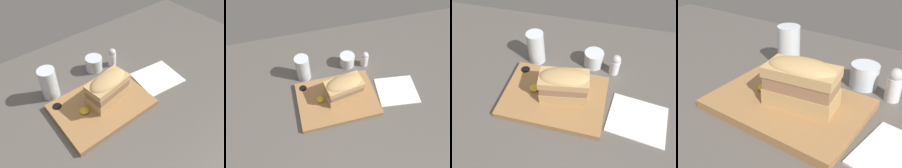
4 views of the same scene
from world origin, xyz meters
TOP-DOWN VIEW (x-y plane):
  - dining_table at (0.00, 0.00)cm, footprint 188.14×95.78cm
  - serving_board at (3.96, -0.44)cm, footprint 33.74×24.03cm
  - sandwich at (7.21, -0.06)cm, footprint 16.53×10.33cm
  - mustard_dollop at (-3.19, 0.17)cm, footprint 3.22×3.22cm
  - water_glass at (-7.62, 16.15)cm, footprint 6.33×6.33cm
  - wine_glass at (14.07, 18.66)cm, footprint 7.18×7.18cm
  - salt_shaker at (22.16, 16.41)cm, footprint 3.58×3.58cm

SIDE VIEW (x-z plane):
  - dining_table at x=0.00cm, z-range 0.00..2.00cm
  - serving_board at x=3.96cm, z-range 1.98..3.98cm
  - mustard_dollop at x=-3.19cm, z-range 3.95..5.24cm
  - wine_glass at x=14.07cm, z-range 1.68..7.75cm
  - salt_shaker at x=22.16cm, z-range 2.06..10.24cm
  - water_glass at x=-7.62cm, z-range 1.16..13.66cm
  - sandwich at x=7.21cm, z-range 4.35..14.88cm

